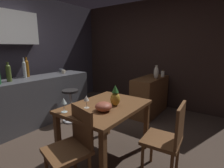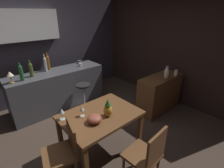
{
  "view_description": "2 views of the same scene",
  "coord_description": "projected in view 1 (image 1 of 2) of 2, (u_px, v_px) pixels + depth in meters",
  "views": [
    {
      "loc": [
        -1.61,
        -1.72,
        1.48
      ],
      "look_at": [
        0.74,
        -0.02,
        0.84
      ],
      "focal_mm": 27.24,
      "sensor_mm": 36.0,
      "label": 1
    },
    {
      "loc": [
        -1.16,
        -2.06,
        2.11
      ],
      "look_at": [
        0.75,
        0.13,
        0.83
      ],
      "focal_mm": 26.31,
      "sensor_mm": 36.0,
      "label": 2
    }
  ],
  "objects": [
    {
      "name": "pillar_candle_tall",
      "position": [
        163.0,
        74.0,
        3.83
      ],
      "size": [
        0.07,
        0.07,
        0.15
      ],
      "color": "white",
      "rests_on": "sideboard_cabinet"
    },
    {
      "name": "vase_ceramic_ivory",
      "position": [
        156.0,
        73.0,
        3.53
      ],
      "size": [
        0.1,
        0.1,
        0.28
      ],
      "color": "beige",
      "rests_on": "sideboard_cabinet"
    },
    {
      "name": "wine_bottle_olive",
      "position": [
        8.0,
        72.0,
        2.86
      ],
      "size": [
        0.08,
        0.08,
        0.33
      ],
      "color": "#475623",
      "rests_on": "kitchen_counter"
    },
    {
      "name": "chair_by_doorway",
      "position": [
        168.0,
        138.0,
        1.89
      ],
      "size": [
        0.43,
        0.43,
        0.89
      ],
      "color": "brown",
      "rests_on": "ground_plane"
    },
    {
      "name": "fruit_bowl",
      "position": [
        104.0,
        107.0,
        1.99
      ],
      "size": [
        0.2,
        0.2,
        0.11
      ],
      "primitive_type": "ellipsoid",
      "color": "#9E4C38",
      "rests_on": "dining_table"
    },
    {
      "name": "wine_bottle_clear",
      "position": [
        24.0,
        69.0,
        3.22
      ],
      "size": [
        0.06,
        0.06,
        0.38
      ],
      "color": "silver",
      "rests_on": "kitchen_counter"
    },
    {
      "name": "ground_plane",
      "position": [
        83.0,
        146.0,
        2.58
      ],
      "size": [
        9.0,
        9.0,
        0.0
      ],
      "primitive_type": "plane",
      "color": "#47382D"
    },
    {
      "name": "wall_side_right",
      "position": [
        142.0,
        54.0,
        4.49
      ],
      "size": [
        0.1,
        4.4,
        2.6
      ],
      "primitive_type": "cube",
      "color": "#33231E",
      "rests_on": "ground_plane"
    },
    {
      "name": "wall_kitchen_back",
      "position": [
        4.0,
        50.0,
        3.41
      ],
      "size": [
        5.2,
        0.33,
        2.6
      ],
      "color": "#38333D",
      "rests_on": "ground_plane"
    },
    {
      "name": "kitchen_counter",
      "position": [
        40.0,
        99.0,
        3.39
      ],
      "size": [
        2.1,
        0.6,
        0.9
      ],
      "primitive_type": "cube",
      "color": "#4C4C51",
      "rests_on": "ground_plane"
    },
    {
      "name": "sideboard_cabinet",
      "position": [
        150.0,
        96.0,
        3.79
      ],
      "size": [
        1.1,
        0.44,
        0.82
      ],
      "primitive_type": "cube",
      "color": "brown",
      "rests_on": "ground_plane"
    },
    {
      "name": "chair_near_window",
      "position": [
        73.0,
        146.0,
        1.72
      ],
      "size": [
        0.48,
        0.48,
        0.88
      ],
      "color": "brown",
      "rests_on": "ground_plane"
    },
    {
      "name": "bar_stool",
      "position": [
        71.0,
        105.0,
        3.4
      ],
      "size": [
        0.34,
        0.34,
        0.65
      ],
      "color": "#262323",
      "rests_on": "ground_plane"
    },
    {
      "name": "dining_table",
      "position": [
        106.0,
        112.0,
        2.23
      ],
      "size": [
        1.11,
        0.81,
        0.74
      ],
      "color": "brown",
      "rests_on": "ground_plane"
    },
    {
      "name": "cup_slate",
      "position": [
        61.0,
        71.0,
        3.95
      ],
      "size": [
        0.12,
        0.09,
        0.08
      ],
      "color": "#515660",
      "rests_on": "kitchen_counter"
    },
    {
      "name": "wine_bottle_amber",
      "position": [
        27.0,
        68.0,
        3.32
      ],
      "size": [
        0.07,
        0.07,
        0.39
      ],
      "color": "#8C5114",
      "rests_on": "kitchen_counter"
    },
    {
      "name": "wine_glass_right",
      "position": [
        64.0,
        102.0,
        1.94
      ],
      "size": [
        0.07,
        0.07,
        0.17
      ],
      "color": "silver",
      "rests_on": "dining_table"
    },
    {
      "name": "cup_cream",
      "position": [
        63.0,
        72.0,
        3.75
      ],
      "size": [
        0.11,
        0.07,
        0.08
      ],
      "color": "beige",
      "rests_on": "kitchen_counter"
    },
    {
      "name": "pineapple_centerpiece",
      "position": [
        115.0,
        97.0,
        2.16
      ],
      "size": [
        0.13,
        0.13,
        0.27
      ],
      "color": "gold",
      "rests_on": "dining_table"
    },
    {
      "name": "wine_glass_left",
      "position": [
        86.0,
        99.0,
        2.07
      ],
      "size": [
        0.07,
        0.07,
        0.16
      ],
      "color": "silver",
      "rests_on": "dining_table"
    }
  ]
}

